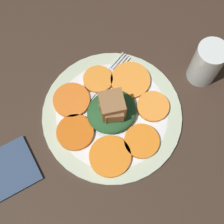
{
  "coord_description": "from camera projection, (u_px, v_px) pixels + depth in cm",
  "views": [
    {
      "loc": [
        11.31,
        20.02,
        66.06
      ],
      "look_at": [
        0.0,
        0.0,
        4.1
      ],
      "focal_mm": 50.0,
      "sensor_mm": 36.0,
      "label": 1
    }
  ],
  "objects": [
    {
      "name": "carrot_slice_6",
      "position": [
        75.0,
        131.0,
        0.65
      ],
      "size": [
        7.82,
        7.82,
        0.99
      ],
      "primitive_type": "cylinder",
      "color": "#D56014",
      "rests_on": "plate"
    },
    {
      "name": "water_glass",
      "position": [
        206.0,
        63.0,
        0.67
      ],
      "size": [
        6.42,
        6.42,
        10.51
      ],
      "color": "silver",
      "rests_on": "table_slab"
    },
    {
      "name": "center_pile",
      "position": [
        112.0,
        110.0,
        0.64
      ],
      "size": [
        10.79,
        9.71,
        7.44
      ],
      "color": "#235128",
      "rests_on": "plate"
    },
    {
      "name": "carrot_slice_4",
      "position": [
        98.0,
        79.0,
        0.69
      ],
      "size": [
        6.64,
        6.64,
        0.99
      ],
      "primitive_type": "cylinder",
      "color": "orange",
      "rests_on": "plate"
    },
    {
      "name": "carrot_slice_1",
      "position": [
        142.0,
        141.0,
        0.64
      ],
      "size": [
        7.36,
        7.36,
        0.99
      ],
      "primitive_type": "cylinder",
      "color": "orange",
      "rests_on": "plate"
    },
    {
      "name": "carrot_slice_0",
      "position": [
        110.0,
        156.0,
        0.63
      ],
      "size": [
        8.6,
        8.6,
        0.99
      ],
      "primitive_type": "cylinder",
      "color": "orange",
      "rests_on": "plate"
    },
    {
      "name": "carrot_slice_5",
      "position": [
        72.0,
        100.0,
        0.68
      ],
      "size": [
        8.02,
        8.02,
        0.99
      ],
      "primitive_type": "cylinder",
      "color": "orange",
      "rests_on": "plate"
    },
    {
      "name": "table_slab",
      "position": [
        112.0,
        117.0,
        0.69
      ],
      "size": [
        120.0,
        120.0,
        2.0
      ],
      "primitive_type": "cube",
      "color": "#38281E",
      "rests_on": "ground"
    },
    {
      "name": "plate",
      "position": [
        112.0,
        115.0,
        0.68
      ],
      "size": [
        30.21,
        30.21,
        1.05
      ],
      "color": "beige",
      "rests_on": "table_slab"
    },
    {
      "name": "carrot_slice_2",
      "position": [
        153.0,
        106.0,
        0.67
      ],
      "size": [
        6.95,
        6.95,
        0.99
      ],
      "primitive_type": "cylinder",
      "color": "orange",
      "rests_on": "plate"
    },
    {
      "name": "fork",
      "position": [
        102.0,
        83.0,
        0.69
      ],
      "size": [
        18.56,
        9.06,
        0.4
      ],
      "rotation": [
        0.0,
        0.0,
        0.4
      ],
      "color": "silver",
      "rests_on": "plate"
    },
    {
      "name": "carrot_slice_3",
      "position": [
        130.0,
        80.0,
        0.69
      ],
      "size": [
        8.83,
        8.83,
        0.99
      ],
      "primitive_type": "cylinder",
      "color": "orange",
      "rests_on": "plate"
    }
  ]
}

